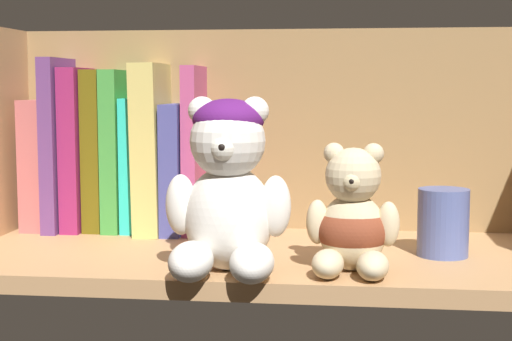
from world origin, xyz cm
name	(u,v)px	position (x,y,z in cm)	size (l,w,h in cm)	color
shelf_board	(275,260)	(0.00, 0.00, 1.00)	(72.64, 30.42, 2.00)	tan
shelf_back_panel	(287,137)	(0.00, 15.81, 14.49)	(75.04, 1.20, 28.98)	olive
book_0	(44,164)	(-33.21, 12.35, 10.77)	(3.22, 10.52, 17.54)	#B45959
book_1	(63,144)	(-30.38, 12.35, 13.55)	(1.97, 12.87, 23.11)	#5D3570
book_2	(81,149)	(-27.91, 12.35, 12.90)	(2.49, 11.12, 21.81)	#8B1F53
book_3	(100,150)	(-25.21, 12.35, 12.77)	(2.45, 9.31, 21.53)	#594D0E
book_4	(119,150)	(-22.60, 12.35, 12.76)	(2.28, 10.24, 21.52)	#3B8E39
book_5	(136,164)	(-20.28, 12.35, 10.89)	(1.88, 9.76, 17.79)	#27CCB8
book_6	(156,148)	(-17.44, 12.35, 13.16)	(3.34, 14.04, 22.32)	tan
book_7	(179,167)	(-14.27, 12.35, 10.53)	(2.52, 13.19, 17.06)	#42458C
book_8	(197,149)	(-11.84, 12.35, 13.00)	(1.85, 11.82, 22.01)	#B04478
teddy_bear_larger	(227,189)	(-4.01, -10.54, 10.68)	(13.26, 13.40, 18.30)	white
teddy_bear_smaller	(352,221)	(8.94, -8.92, 7.30)	(9.86, 10.31, 13.49)	beige
pillar_candle	(443,222)	(19.23, 0.16, 5.87)	(5.81, 5.81, 7.74)	#4C5B99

